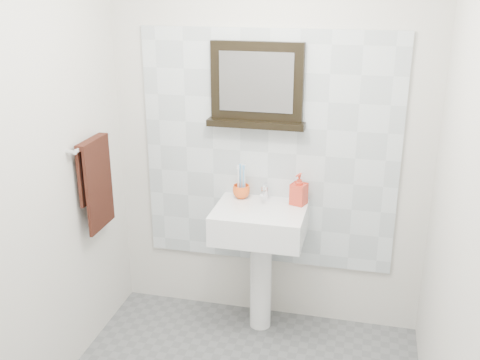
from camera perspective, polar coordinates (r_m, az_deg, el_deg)
name	(u,v)px	position (r m, az deg, el deg)	size (l,w,h in m)	color
back_wall	(269,136)	(3.49, 2.96, 4.48)	(2.00, 0.01, 2.50)	silver
front_wall	(113,355)	(1.56, -12.79, -16.99)	(2.00, 0.01, 2.50)	silver
left_wall	(21,183)	(2.88, -21.34, -0.27)	(0.01, 2.20, 2.50)	silver
right_wall	(464,223)	(2.43, 21.76, -4.06)	(0.01, 2.20, 2.50)	silver
splashback	(268,152)	(3.50, 2.90, 2.85)	(1.60, 0.02, 1.50)	silver
pedestal_sink	(260,235)	(3.48, 2.04, -5.64)	(0.55, 0.44, 0.96)	white
toothbrush_cup	(241,191)	(3.54, 0.14, -1.18)	(0.11, 0.11, 0.09)	#F4591C
toothbrushes	(242,179)	(3.51, 0.18, 0.07)	(0.05, 0.04, 0.21)	white
soap_dispenser	(299,189)	(3.44, 6.01, -0.92)	(0.09, 0.09, 0.20)	red
framed_mirror	(257,87)	(3.39, 1.72, 9.41)	(0.60, 0.11, 0.51)	black
towel_bar	(91,143)	(3.34, -14.87, 3.70)	(0.07, 0.40, 0.03)	silver
hand_towel	(96,177)	(3.40, -14.45, 0.29)	(0.06, 0.30, 0.55)	black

